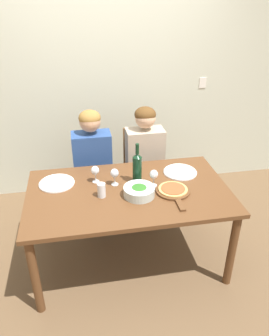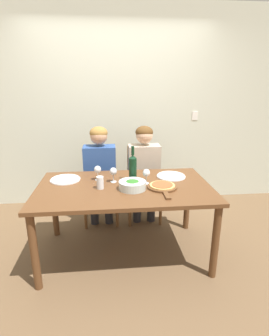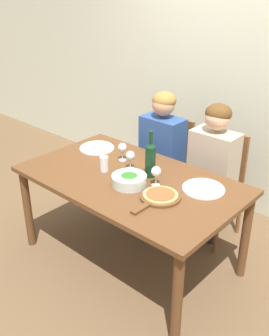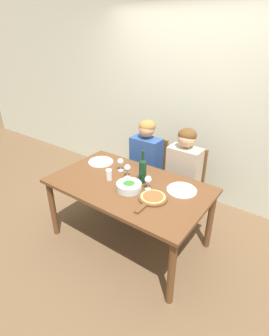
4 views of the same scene
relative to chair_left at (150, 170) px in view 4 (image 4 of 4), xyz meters
name	(u,v)px [view 4 (image 4 of 4)]	position (x,y,z in m)	size (l,w,h in m)	color
ground_plane	(129,239)	(0.25, -0.80, -0.49)	(40.00, 40.00, 0.00)	brown
back_wall	(191,101)	(0.25, 0.57, 0.86)	(10.00, 0.06, 2.70)	beige
dining_table	(129,191)	(0.25, -0.80, 0.17)	(1.66, 0.97, 0.75)	brown
chair_left	(150,170)	(0.00, 0.00, 0.00)	(0.42, 0.42, 0.93)	brown
chair_right	(186,182)	(0.54, 0.00, 0.00)	(0.42, 0.42, 0.93)	brown
person_woman	(145,157)	(0.00, -0.11, 0.23)	(0.47, 0.51, 1.21)	#28282D
person_man	(183,168)	(0.54, -0.11, 0.23)	(0.47, 0.51, 1.21)	#28282D
wine_bottle	(143,170)	(0.34, -0.68, 0.40)	(0.08, 0.08, 0.36)	black
broccoli_bowl	(129,186)	(0.32, -0.89, 0.29)	(0.25, 0.25, 0.08)	silver
dinner_plate_left	(101,162)	(-0.33, -0.59, 0.26)	(0.30, 0.30, 0.02)	white
dinner_plate_right	(182,190)	(0.76, -0.59, 0.26)	(0.30, 0.30, 0.02)	white
pizza_on_board	(152,198)	(0.60, -0.89, 0.27)	(0.28, 0.42, 0.04)	brown
wine_glass_left	(120,162)	(0.00, -0.61, 0.36)	(0.07, 0.07, 0.15)	silver
wine_glass_right	(148,180)	(0.47, -0.77, 0.36)	(0.07, 0.07, 0.15)	silver
wine_glass_centre	(127,169)	(0.15, -0.69, 0.36)	(0.07, 0.07, 0.15)	silver
water_tumbler	(109,175)	(0.03, -0.85, 0.31)	(0.07, 0.07, 0.12)	silver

